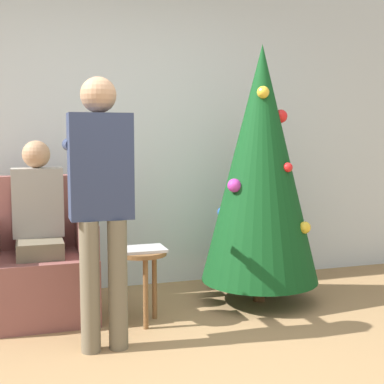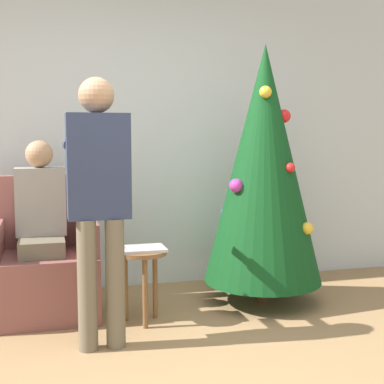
# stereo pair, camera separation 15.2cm
# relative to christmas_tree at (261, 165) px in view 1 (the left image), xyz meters

# --- Properties ---
(wall_back) EXTENTS (8.00, 0.06, 2.70)m
(wall_back) POSITION_rel_christmas_tree_xyz_m (-0.99, 0.77, 0.25)
(wall_back) COLOR silver
(wall_back) RESTS_ON ground_plane
(christmas_tree) EXTENTS (0.93, 0.93, 2.02)m
(christmas_tree) POSITION_rel_christmas_tree_xyz_m (0.00, 0.00, 0.00)
(christmas_tree) COLOR brown
(christmas_tree) RESTS_ON ground_plane
(armchair) EXTENTS (0.78, 0.69, 1.02)m
(armchair) POSITION_rel_christmas_tree_xyz_m (-1.68, 0.17, -0.74)
(armchair) COLOR brown
(armchair) RESTS_ON ground_plane
(person_seated) EXTENTS (0.36, 0.46, 1.29)m
(person_seated) POSITION_rel_christmas_tree_xyz_m (-1.68, 0.14, -0.38)
(person_seated) COLOR #6B604C
(person_seated) RESTS_ON ground_plane
(person_standing) EXTENTS (0.40, 0.57, 1.68)m
(person_standing) POSITION_rel_christmas_tree_xyz_m (-1.33, -0.55, -0.10)
(person_standing) COLOR #6B604C
(person_standing) RESTS_ON ground_plane
(side_stool) EXTENTS (0.36, 0.36, 0.52)m
(side_stool) POSITION_rel_christmas_tree_xyz_m (-1.01, -0.21, -0.68)
(side_stool) COLOR brown
(side_stool) RESTS_ON ground_plane
(laptop) EXTENTS (0.33, 0.24, 0.02)m
(laptop) POSITION_rel_christmas_tree_xyz_m (-1.01, -0.21, -0.57)
(laptop) COLOR silver
(laptop) RESTS_ON side_stool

